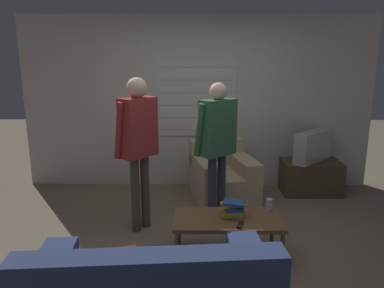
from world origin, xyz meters
name	(u,v)px	position (x,y,z in m)	size (l,w,h in m)	color
ground_plane	(198,249)	(0.00, 0.00, 0.00)	(16.00, 16.00, 0.00)	#7F705B
wall_back	(197,103)	(0.00, 2.03, 1.28)	(5.20, 0.08, 2.55)	silver
armchair_beige	(223,177)	(0.35, 1.38, 0.33)	(0.96, 1.06, 0.80)	#C6B289
coffee_table	(228,221)	(0.29, -0.13, 0.38)	(1.07, 0.55, 0.42)	brown
tv_stand	(310,177)	(1.66, 1.66, 0.24)	(0.83, 0.50, 0.48)	#4C3D2D
tv	(313,147)	(1.65, 1.66, 0.70)	(0.65, 0.63, 0.44)	#B2B2B7
person_left_standing	(138,135)	(-0.67, 0.48, 1.12)	(0.53, 0.79, 1.75)	#4C4233
person_right_standing	(217,136)	(0.22, 0.65, 1.07)	(0.51, 0.84, 1.69)	#33384C
book_stack	(233,209)	(0.35, -0.11, 0.50)	(0.25, 0.20, 0.16)	gold
soda_can	(269,205)	(0.73, 0.05, 0.48)	(0.07, 0.07, 0.13)	silver
spare_remote	(240,225)	(0.39, -0.32, 0.43)	(0.08, 0.14, 0.02)	black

